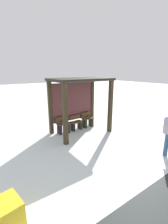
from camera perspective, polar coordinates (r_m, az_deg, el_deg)
ground_plane at (r=7.73m, az=-1.13°, el=-7.28°), size 60.00×60.00×0.00m
bus_shelter at (r=7.41m, az=-2.14°, el=6.83°), size 2.68×1.68×2.57m
bench_left_inside at (r=7.62m, az=-7.45°, el=-5.21°), size 0.62×0.36×0.77m
bench_center_inside at (r=7.96m, az=-2.86°, el=-4.38°), size 0.62×0.35×0.71m
bench_right_inside at (r=8.34m, az=1.33°, el=-3.29°), size 0.62×0.35×0.77m
grit_bin at (r=3.78m, az=-27.75°, el=-31.04°), size 0.78×0.67×0.61m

